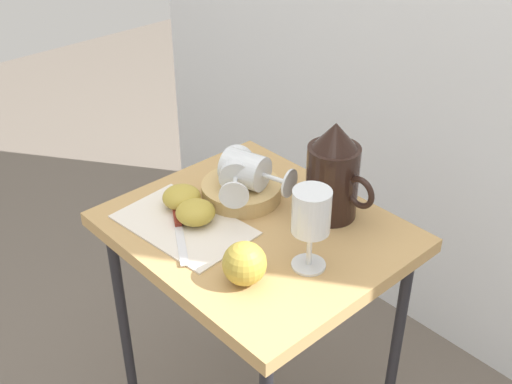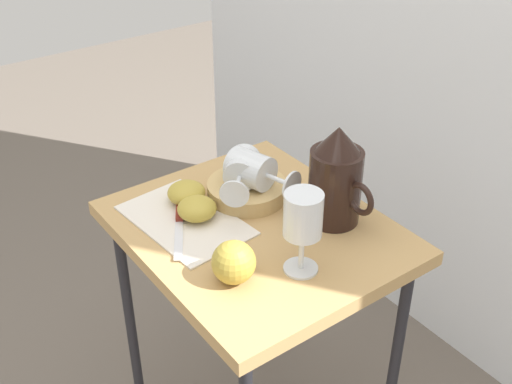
{
  "view_description": "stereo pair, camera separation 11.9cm",
  "coord_description": "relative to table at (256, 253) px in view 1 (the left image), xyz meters",
  "views": [
    {
      "loc": [
        0.78,
        -0.72,
        1.43
      ],
      "look_at": [
        0.0,
        0.0,
        0.76
      ],
      "focal_mm": 45.42,
      "sensor_mm": 36.0,
      "label": 1
    },
    {
      "loc": [
        0.86,
        -0.62,
        1.43
      ],
      "look_at": [
        0.0,
        0.0,
        0.76
      ],
      "focal_mm": 45.42,
      "sensor_mm": 36.0,
      "label": 2
    }
  ],
  "objects": [
    {
      "name": "table",
      "position": [
        0.0,
        0.0,
        0.0
      ],
      "size": [
        0.56,
        0.47,
        0.68
      ],
      "color": "tan",
      "rests_on": "ground_plane"
    },
    {
      "name": "linen_napkin",
      "position": [
        -0.1,
        -0.11,
        0.07
      ],
      "size": [
        0.29,
        0.19,
        0.0
      ],
      "primitive_type": "cube",
      "rotation": [
        0.0,
        0.0,
        0.09
      ],
      "color": "silver",
      "rests_on": "table"
    },
    {
      "name": "basket_tray",
      "position": [
        -0.1,
        0.05,
        0.09
      ],
      "size": [
        0.17,
        0.17,
        0.03
      ],
      "primitive_type": "cylinder",
      "color": "tan",
      "rests_on": "table"
    },
    {
      "name": "pitcher",
      "position": [
        0.07,
        0.14,
        0.15
      ],
      "size": [
        0.16,
        0.11,
        0.21
      ],
      "color": "black",
      "rests_on": "table"
    },
    {
      "name": "wine_glass_upright",
      "position": [
        0.16,
        -0.02,
        0.18
      ],
      "size": [
        0.07,
        0.07,
        0.16
      ],
      "color": "silver",
      "rests_on": "table"
    },
    {
      "name": "wine_glass_tipped_near",
      "position": [
        -0.1,
        0.04,
        0.14
      ],
      "size": [
        0.15,
        0.15,
        0.07
      ],
      "color": "silver",
      "rests_on": "basket_tray"
    },
    {
      "name": "wine_glass_tipped_far",
      "position": [
        -0.08,
        0.05,
        0.14
      ],
      "size": [
        0.16,
        0.11,
        0.08
      ],
      "color": "silver",
      "rests_on": "basket_tray"
    },
    {
      "name": "apple_half_left",
      "position": [
        -0.15,
        -0.07,
        0.09
      ],
      "size": [
        0.08,
        0.08,
        0.04
      ],
      "primitive_type": "ellipsoid",
      "color": "#B29938",
      "rests_on": "linen_napkin"
    },
    {
      "name": "apple_half_right",
      "position": [
        -0.09,
        -0.08,
        0.09
      ],
      "size": [
        0.08,
        0.08,
        0.04
      ],
      "primitive_type": "ellipsoid",
      "color": "#B29938",
      "rests_on": "linen_napkin"
    },
    {
      "name": "apple_whole",
      "position": [
        0.11,
        -0.13,
        0.11
      ],
      "size": [
        0.08,
        0.08,
        0.08
      ],
      "primitive_type": "sphere",
      "color": "#B29938",
      "rests_on": "table"
    },
    {
      "name": "knife",
      "position": [
        -0.1,
        -0.12,
        0.08
      ],
      "size": [
        0.18,
        0.12,
        0.01
      ],
      "color": "silver",
      "rests_on": "linen_napkin"
    }
  ]
}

